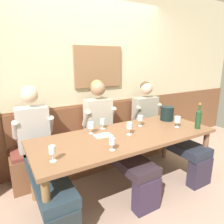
# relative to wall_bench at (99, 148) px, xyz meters

# --- Properties ---
(ground_plane) EXTENTS (6.80, 6.80, 0.02)m
(ground_plane) POSITION_rel_wall_bench_xyz_m (0.00, -0.83, -0.29)
(ground_plane) COLOR tan
(ground_plane) RESTS_ON ground
(room_wall_back) EXTENTS (6.80, 0.12, 2.80)m
(room_wall_back) POSITION_rel_wall_bench_xyz_m (0.00, 0.26, 1.12)
(room_wall_back) COLOR beige
(room_wall_back) RESTS_ON ground
(wood_wainscot_panel) EXTENTS (6.80, 0.03, 0.96)m
(wood_wainscot_panel) POSITION_rel_wall_bench_xyz_m (0.00, 0.21, 0.20)
(wood_wainscot_panel) COLOR brown
(wood_wainscot_panel) RESTS_ON ground
(wall_bench) EXTENTS (2.54, 0.42, 0.94)m
(wall_bench) POSITION_rel_wall_bench_xyz_m (0.00, 0.00, 0.00)
(wall_bench) COLOR brown
(wall_bench) RESTS_ON ground
(dining_table) EXTENTS (2.24, 0.88, 0.75)m
(dining_table) POSITION_rel_wall_bench_xyz_m (0.00, -0.73, 0.39)
(dining_table) COLOR brown
(dining_table) RESTS_ON ground
(person_right_seat) EXTENTS (0.49, 1.33, 1.32)m
(person_right_seat) POSITION_rel_wall_bench_xyz_m (-0.95, -0.38, 0.35)
(person_right_seat) COLOR #262F33
(person_right_seat) RESTS_ON ground
(person_left_seat) EXTENTS (0.50, 1.34, 1.35)m
(person_left_seat) POSITION_rel_wall_bench_xyz_m (-0.02, -0.38, 0.37)
(person_left_seat) COLOR #33273E
(person_left_seat) RESTS_ON ground
(person_center_left_seat) EXTENTS (0.54, 1.33, 1.27)m
(person_center_left_seat) POSITION_rel_wall_bench_xyz_m (0.89, -0.41, 0.32)
(person_center_left_seat) COLOR #2D2638
(person_center_left_seat) RESTS_ON ground
(ice_bucket) EXTENTS (0.19, 0.19, 0.21)m
(ice_bucket) POSITION_rel_wall_bench_xyz_m (0.86, -0.55, 0.57)
(ice_bucket) COLOR black
(ice_bucket) RESTS_ON dining_table
(wine_bottle_clear_water) EXTENTS (0.07, 0.07, 0.34)m
(wine_bottle_clear_water) POSITION_rel_wall_bench_xyz_m (0.94, -1.03, 0.60)
(wine_bottle_clear_water) COLOR #1D4324
(wine_bottle_clear_water) RESTS_ON dining_table
(wine_glass_mid_left) EXTENTS (0.07, 0.07, 0.15)m
(wine_glass_mid_left) POSITION_rel_wall_bench_xyz_m (0.03, -0.75, 0.58)
(wine_glass_mid_left) COLOR silver
(wine_glass_mid_left) RESTS_ON dining_table
(wine_glass_near_bucket) EXTENTS (0.08, 0.08, 0.14)m
(wine_glass_near_bucket) POSITION_rel_wall_bench_xyz_m (-0.35, -0.49, 0.57)
(wine_glass_near_bucket) COLOR silver
(wine_glass_near_bucket) RESTS_ON dining_table
(wine_glass_center_rear) EXTENTS (0.06, 0.06, 0.13)m
(wine_glass_center_rear) POSITION_rel_wall_bench_xyz_m (-0.37, -1.02, 0.55)
(wine_glass_center_rear) COLOR silver
(wine_glass_center_rear) RESTS_ON dining_table
(wine_glass_mid_right) EXTENTS (0.06, 0.06, 0.15)m
(wine_glass_mid_right) POSITION_rel_wall_bench_xyz_m (-0.94, -0.95, 0.57)
(wine_glass_mid_right) COLOR silver
(wine_glass_mid_right) RESTS_ON dining_table
(wine_glass_by_bottle) EXTENTS (0.06, 0.06, 0.14)m
(wine_glass_by_bottle) POSITION_rel_wall_bench_xyz_m (-0.15, -0.40, 0.56)
(wine_glass_by_bottle) COLOR silver
(wine_glass_by_bottle) RESTS_ON dining_table
(wine_glass_center_front) EXTENTS (0.07, 0.07, 0.15)m
(wine_glass_center_front) POSITION_rel_wall_bench_xyz_m (0.34, -0.56, 0.57)
(wine_glass_center_front) COLOR silver
(wine_glass_center_front) RESTS_ON dining_table
(wine_glass_left_end) EXTENTS (0.08, 0.08, 0.15)m
(wine_glass_left_end) POSITION_rel_wall_bench_xyz_m (0.74, -0.86, 0.57)
(wine_glass_left_end) COLOR silver
(wine_glass_left_end) RESTS_ON dining_table
(tasting_sheet_left_guest) EXTENTS (0.22, 0.16, 0.00)m
(tasting_sheet_left_guest) POSITION_rel_wall_bench_xyz_m (-0.26, -0.62, 0.47)
(tasting_sheet_left_guest) COLOR white
(tasting_sheet_left_guest) RESTS_ON dining_table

